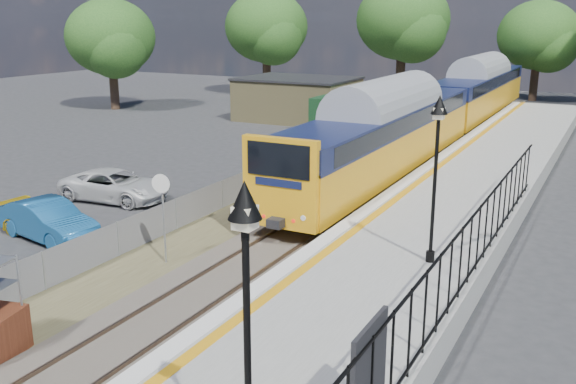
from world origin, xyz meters
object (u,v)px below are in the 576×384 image
Objects in this scene: speed_sign at (162,203)px; car_blue at (48,220)px; victorian_lamp_north at (437,141)px; car_yellow at (47,221)px; victorian_lamp_south at (246,271)px; train at (443,106)px; car_white at (115,186)px.

speed_sign is 0.69× the size of car_blue.
victorian_lamp_north is 1.58× the size of speed_sign.
victorian_lamp_south is at bearing -118.25° from car_yellow.
victorian_lamp_north reaches higher than train.
speed_sign is at bearing -166.95° from victorian_lamp_north.
car_blue is 4.99m from car_white.
car_white is (-1.39, 4.79, -0.05)m from car_blue.
train is at bearing 71.86° from speed_sign.
victorian_lamp_south reaches higher than car_yellow.
victorian_lamp_north reaches higher than car_blue.
car_yellow is at bearing -108.81° from train.
victorian_lamp_north is 13.42m from car_blue.
train is (-5.50, 31.46, -1.96)m from victorian_lamp_south.
car_blue is (-5.00, -0.00, -1.30)m from speed_sign.
car_yellow is at bearing 165.66° from speed_sign.
car_yellow is (-13.15, -1.59, -3.74)m from victorian_lamp_north.
train is 8.82× the size of car_white.
victorian_lamp_south is 1.58× the size of speed_sign.
train is 23.40m from speed_sign.
car_yellow is (-7.85, -23.05, -1.79)m from train.
train reaches higher than speed_sign.
train is at bearing -7.27° from car_blue.
car_blue is (-12.80, -1.81, -3.61)m from victorian_lamp_north.
victorian_lamp_north is 8.33m from speed_sign.
car_yellow is at bearing 147.79° from victorian_lamp_south.
car_blue is at bearing -169.21° from car_white.
car_blue reaches higher than car_yellow.
train is (-5.30, 21.46, -1.96)m from victorian_lamp_north.
speed_sign is 5.16m from car_blue.
victorian_lamp_north is at bearing 1.05° from speed_sign.
victorian_lamp_south is 10.00m from victorian_lamp_north.
train is 14.06× the size of speed_sign.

